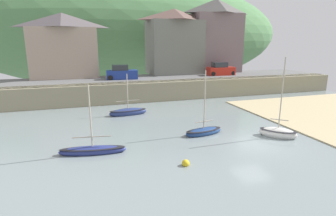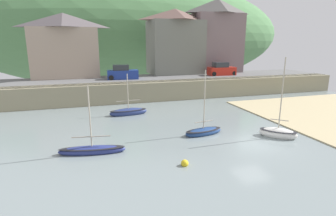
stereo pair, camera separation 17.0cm
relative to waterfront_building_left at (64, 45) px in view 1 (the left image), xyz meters
The scene contains 12 objects.
quay_seawall 16.81m from the waterfront_building_left, 28.99° to the right, with size 48.00×9.40×2.40m.
hillside_backdrop 33.46m from the waterfront_building_left, 64.00° to the left, with size 80.00×44.00×26.44m.
waterfront_building_left is the anchor object (origin of this frame).
waterfront_building_centre 16.25m from the waterfront_building_left, ahead, with size 8.34×6.27×9.83m.
waterfront_building_right 23.48m from the waterfront_building_left, ahead, with size 8.22×4.73×11.57m.
motorboat_with_cabin 30.30m from the waterfront_building_left, 55.94° to the right, with size 2.92×2.84×6.43m.
sailboat_blue_trim 17.00m from the waterfront_building_left, 66.02° to the right, with size 3.98×1.47×4.41m.
rowboat_small_beached 25.73m from the waterfront_building_left, 63.17° to the right, with size 3.47×1.68×5.35m.
fishing_boat_green 24.52m from the waterfront_building_left, 84.05° to the right, with size 4.55×1.67×4.81m.
parked_car_near_slipway 9.26m from the waterfront_building_left, 31.93° to the right, with size 4.24×2.07×1.95m.
parked_car_by_wall 22.88m from the waterfront_building_left, 11.49° to the right, with size 4.15×1.83×1.95m.
mooring_buoy 28.98m from the waterfront_building_left, 74.04° to the right, with size 0.47×0.47×0.47m.
Camera 1 is at (-11.74, -15.95, 7.30)m, focal length 28.85 mm.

